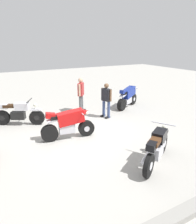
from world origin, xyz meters
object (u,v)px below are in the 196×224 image
at_px(person_in_red_shirt, 81,93).
at_px(person_in_black_shirt, 106,99).
at_px(motorcycle_silver_cruiser, 19,113).
at_px(motorcycle_red_sportbike, 68,123).
at_px(motorcycle_black_cruiser, 157,147).
at_px(motorcycle_blue_sportbike, 128,96).

bearing_deg(person_in_red_shirt, person_in_black_shirt, -25.58).
relative_size(motorcycle_silver_cruiser, motorcycle_red_sportbike, 0.98).
relative_size(motorcycle_silver_cruiser, person_in_red_shirt, 1.11).
distance_m(motorcycle_silver_cruiser, motorcycle_red_sportbike, 2.62).
bearing_deg(motorcycle_silver_cruiser, motorcycle_black_cruiser, -32.42).
distance_m(motorcycle_black_cruiser, motorcycle_red_sportbike, 3.21).
bearing_deg(motorcycle_silver_cruiser, person_in_red_shirt, 34.08).
bearing_deg(motorcycle_red_sportbike, person_in_black_shirt, 38.06).
height_order(motorcycle_silver_cruiser, motorcycle_red_sportbike, motorcycle_red_sportbike).
distance_m(motorcycle_silver_cruiser, motorcycle_blue_sportbike, 5.55).
xyz_separation_m(motorcycle_black_cruiser, person_in_red_shirt, (-0.09, -5.39, 0.47)).
distance_m(motorcycle_red_sportbike, person_in_black_shirt, 2.71).
xyz_separation_m(motorcycle_blue_sportbike, person_in_black_shirt, (1.85, 0.82, 0.31)).
bearing_deg(motorcycle_red_sportbike, person_in_red_shirt, 66.24).
bearing_deg(motorcycle_red_sportbike, motorcycle_blue_sportbike, 35.93).
distance_m(motorcycle_red_sportbike, person_in_red_shirt, 3.12).
xyz_separation_m(motorcycle_red_sportbike, person_in_black_shirt, (-2.36, -1.31, 0.31)).
relative_size(motorcycle_black_cruiser, person_in_red_shirt, 1.08).
bearing_deg(motorcycle_black_cruiser, person_in_red_shirt, 58.25).
bearing_deg(motorcycle_black_cruiser, motorcycle_blue_sportbike, 31.18).
bearing_deg(motorcycle_blue_sportbike, motorcycle_red_sportbike, 179.68).
bearing_deg(person_in_red_shirt, motorcycle_blue_sportbike, 26.11).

